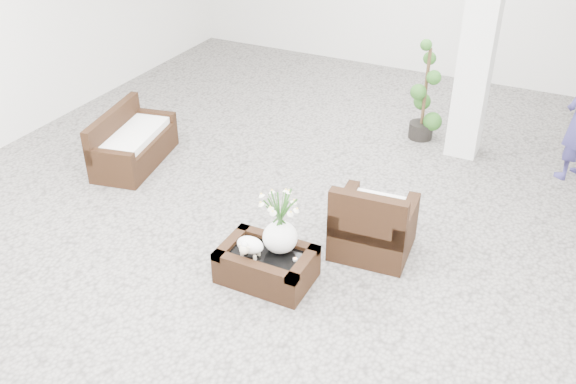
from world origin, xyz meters
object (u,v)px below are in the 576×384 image
at_px(armchair, 374,216).
at_px(coffee_table, 267,266).
at_px(topiary, 425,91).
at_px(loveseat, 133,138).

bearing_deg(armchair, coffee_table, 45.68).
distance_m(armchair, topiary, 2.83).
bearing_deg(armchair, topiary, -88.95).
bearing_deg(topiary, armchair, -84.16).
bearing_deg(loveseat, armchair, -108.42).
distance_m(coffee_table, loveseat, 2.99).
bearing_deg(coffee_table, loveseat, 152.98).
relative_size(coffee_table, loveseat, 0.68).
height_order(coffee_table, loveseat, loveseat).
relative_size(coffee_table, armchair, 1.08).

